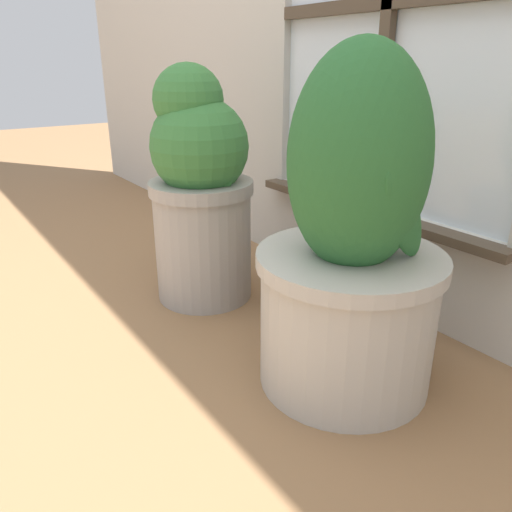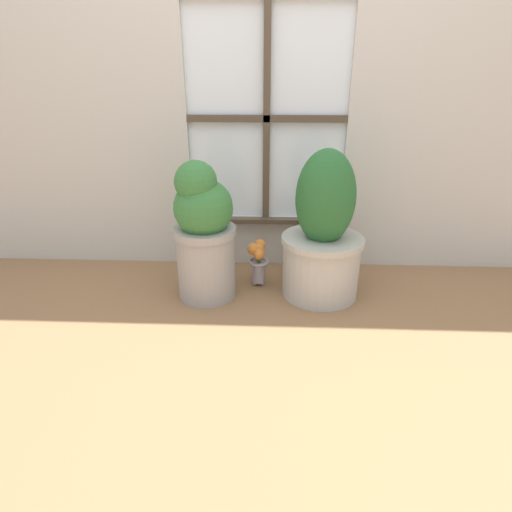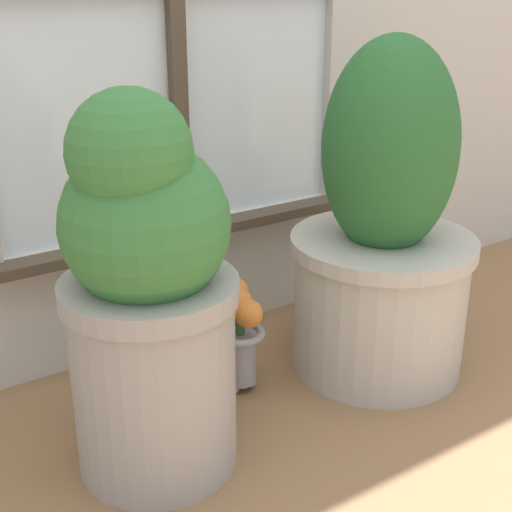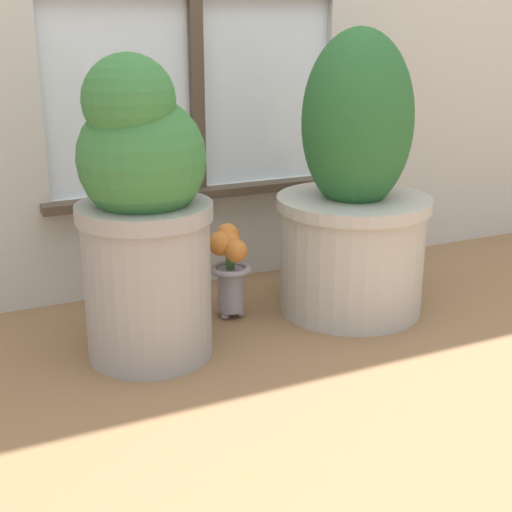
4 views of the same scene
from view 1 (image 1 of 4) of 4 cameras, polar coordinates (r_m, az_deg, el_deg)
name	(u,v)px [view 1 (image 1 of 4)]	position (r m, az deg, el deg)	size (l,w,h in m)	color
ground_plane	(194,354)	(1.29, -7.11, -11.11)	(10.00, 10.00, 0.00)	olive
potted_plant_left	(200,189)	(1.47, -6.40, 7.58)	(0.31, 0.31, 0.69)	#9E9993
potted_plant_right	(352,253)	(1.07, 10.88, 0.31)	(0.40, 0.40, 0.73)	#B7B2A8
flower_vase	(287,266)	(1.40, 3.54, -1.20)	(0.11, 0.12, 0.25)	#99939E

